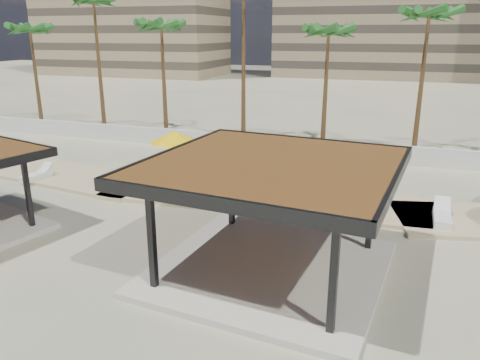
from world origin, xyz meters
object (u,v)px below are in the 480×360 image
object	(u,v)px
umbrella_c	(310,148)
lounger_a	(37,176)
lounger_b	(442,217)
pavilion_central	(271,207)

from	to	relation	value
umbrella_c	lounger_a	bearing A→B (deg)	-171.07
lounger_b	pavilion_central	bearing A→B (deg)	137.71
umbrella_c	lounger_a	world-z (taller)	umbrella_c
pavilion_central	lounger_a	distance (m)	15.84
lounger_a	lounger_b	size ratio (longest dim) A/B	0.94
umbrella_c	lounger_b	xyz separation A→B (m)	(6.04, -1.59, -2.16)
lounger_a	lounger_b	xyz separation A→B (m)	(20.51, 0.69, 0.02)
lounger_a	lounger_b	world-z (taller)	lounger_b
pavilion_central	umbrella_c	distance (m)	7.77
umbrella_c	lounger_a	xyz separation A→B (m)	(-14.46, -2.27, -2.18)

